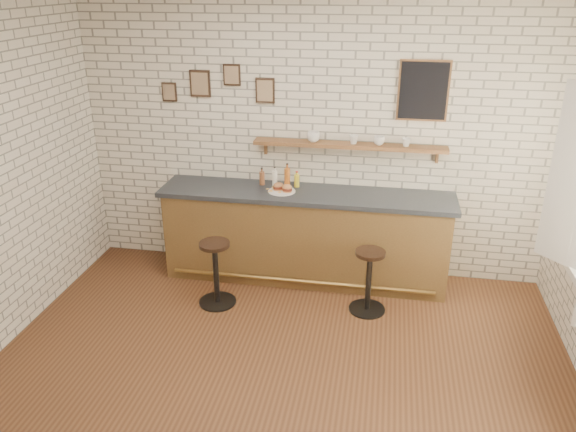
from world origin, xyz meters
name	(u,v)px	position (x,y,z in m)	size (l,w,h in m)	color
ground	(277,375)	(0.00, 0.00, 0.00)	(5.00, 5.00, 0.00)	#57341D
bar_counter	(305,236)	(-0.02, 1.70, 0.51)	(3.10, 0.65, 1.01)	brown
sandwich_plate	(282,191)	(-0.27, 1.67, 1.02)	(0.28, 0.28, 0.01)	white
ciabatta_sandwich	(283,187)	(-0.26, 1.67, 1.06)	(0.24, 0.18, 0.07)	#BA7E4C
potato_chips	(281,190)	(-0.28, 1.67, 1.02)	(0.27, 0.18, 0.00)	#F2BD55
bitters_bottle_brown	(262,178)	(-0.52, 1.84, 1.09)	(0.06, 0.06, 0.19)	brown
bitters_bottle_white	(275,178)	(-0.38, 1.84, 1.10)	(0.05, 0.05, 0.21)	white
bitters_bottle_amber	(287,177)	(-0.24, 1.84, 1.11)	(0.06, 0.06, 0.26)	#AF591C
condiment_bottle_yellow	(297,180)	(-0.14, 1.84, 1.08)	(0.05, 0.05, 0.17)	gold
bar_stool_left	(216,271)	(-0.82, 1.01, 0.37)	(0.38, 0.38, 0.68)	black
bar_stool_right	(369,279)	(0.70, 1.14, 0.35)	(0.39, 0.39, 0.66)	black
wall_shelf	(349,146)	(0.40, 1.90, 1.48)	(2.00, 0.18, 0.18)	brown
shelf_cup_a	(313,137)	(0.03, 1.90, 1.55)	(0.14, 0.14, 0.11)	white
shelf_cup_b	(354,140)	(0.44, 1.90, 1.54)	(0.10, 0.10, 0.09)	white
shelf_cup_c	(379,141)	(0.70, 1.90, 1.54)	(0.11, 0.11, 0.09)	white
shelf_cup_d	(406,142)	(0.98, 1.90, 1.54)	(0.09, 0.09, 0.08)	white
back_wall_decor	(335,88)	(0.23, 1.98, 2.05)	(2.96, 0.02, 0.56)	black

